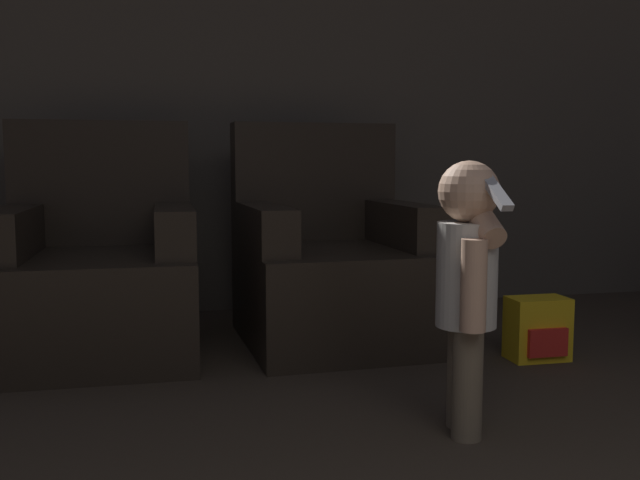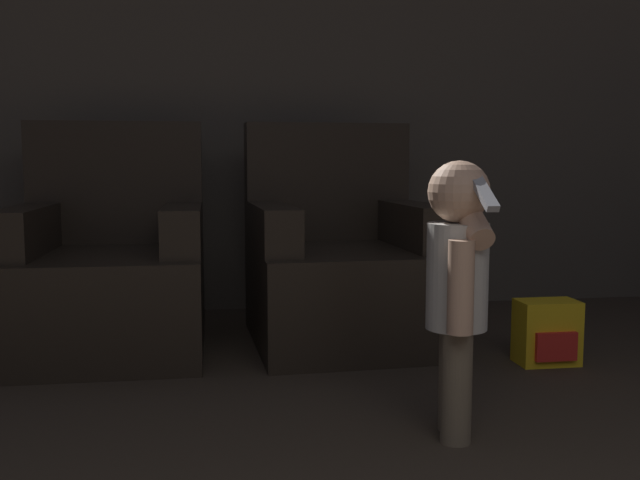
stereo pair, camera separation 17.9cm
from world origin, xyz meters
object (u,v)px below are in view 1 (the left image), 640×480
Objects in this scene: armchair_right at (331,267)px; person_toddler at (468,275)px; toy_backpack at (538,329)px; armchair_left at (98,275)px.

armchair_right reaches higher than person_toddler.
person_toddler is at bearing -132.45° from toy_backpack.
person_toddler is 3.16× the size of toy_backpack.
armchair_right is at bearing -159.50° from person_toddler.
armchair_left is 1.22× the size of person_toddler.
toy_backpack is at bearing 151.93° from person_toddler.
armchair_left is 1.72m from person_toddler.
armchair_left is at bearing 163.59° from toy_backpack.
armchair_left is at bearing -122.03° from person_toddler.
toy_backpack is (1.82, -0.54, -0.21)m from armchair_left.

